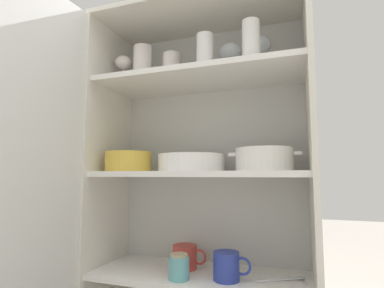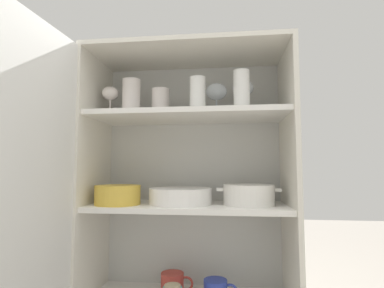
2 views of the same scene
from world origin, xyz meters
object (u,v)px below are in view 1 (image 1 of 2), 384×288
(casserole_dish, at_px, (264,160))
(storage_jar, at_px, (179,267))
(plate_stack_white, at_px, (192,163))
(coffee_mug_primary, at_px, (227,266))
(mixing_bowl_large, at_px, (129,161))

(casserole_dish, xyz_separation_m, storage_jar, (-0.28, -0.08, -0.36))
(plate_stack_white, xyz_separation_m, coffee_mug_primary, (0.14, -0.04, -0.35))
(plate_stack_white, distance_m, storage_jar, 0.36)
(mixing_bowl_large, xyz_separation_m, coffee_mug_primary, (0.38, 0.00, -0.36))
(plate_stack_white, xyz_separation_m, mixing_bowl_large, (-0.24, -0.05, 0.01))
(plate_stack_white, height_order, coffee_mug_primary, plate_stack_white)
(casserole_dish, bearing_deg, plate_stack_white, 178.44)
(plate_stack_white, relative_size, mixing_bowl_large, 1.41)
(plate_stack_white, xyz_separation_m, casserole_dish, (0.27, -0.01, 0.01))
(storage_jar, bearing_deg, plate_stack_white, 79.64)
(casserole_dish, distance_m, coffee_mug_primary, 0.38)
(plate_stack_white, distance_m, mixing_bowl_large, 0.25)
(casserole_dish, xyz_separation_m, coffee_mug_primary, (-0.13, -0.03, -0.36))
(plate_stack_white, bearing_deg, mixing_bowl_large, -169.25)
(casserole_dish, height_order, storage_jar, casserole_dish)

